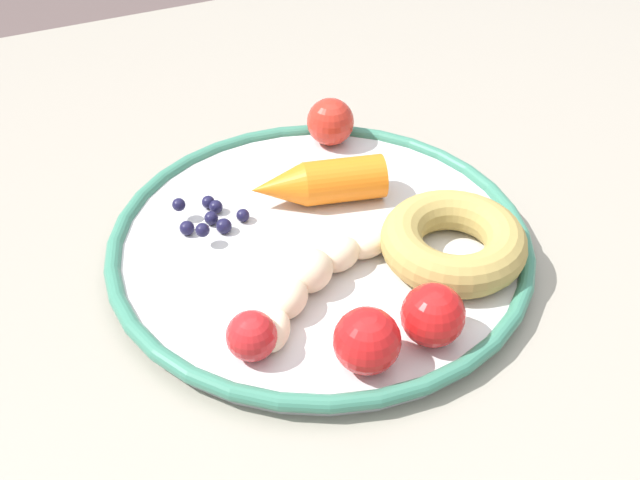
# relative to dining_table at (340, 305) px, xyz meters

# --- Properties ---
(dining_table) EXTENTS (1.27, 0.95, 0.75)m
(dining_table) POSITION_rel_dining_table_xyz_m (0.00, 0.00, 0.00)
(dining_table) COLOR gray
(dining_table) RESTS_ON ground_plane
(plate) EXTENTS (0.32, 0.32, 0.02)m
(plate) POSITION_rel_dining_table_xyz_m (0.02, 0.01, 0.09)
(plate) COLOR silver
(plate) RESTS_ON dining_table
(banana) EXTENTS (0.13, 0.08, 0.03)m
(banana) POSITION_rel_dining_table_xyz_m (0.05, 0.06, 0.10)
(banana) COLOR beige
(banana) RESTS_ON plate
(carrot_orange) EXTENTS (0.11, 0.06, 0.04)m
(carrot_orange) POSITION_rel_dining_table_xyz_m (0.00, -0.03, 0.11)
(carrot_orange) COLOR orange
(carrot_orange) RESTS_ON plate
(donut) EXTENTS (0.13, 0.13, 0.03)m
(donut) POSITION_rel_dining_table_xyz_m (-0.06, 0.07, 0.10)
(donut) COLOR #AB904A
(donut) RESTS_ON plate
(blueberry_pile) EXTENTS (0.05, 0.05, 0.02)m
(blueberry_pile) POSITION_rel_dining_table_xyz_m (0.09, -0.04, 0.10)
(blueberry_pile) COLOR #191638
(blueberry_pile) RESTS_ON plate
(tomato_near) EXTENTS (0.04, 0.04, 0.04)m
(tomato_near) POSITION_rel_dining_table_xyz_m (-0.00, 0.13, 0.11)
(tomato_near) COLOR red
(tomato_near) RESTS_ON plate
(tomato_mid) EXTENTS (0.04, 0.04, 0.04)m
(tomato_mid) POSITION_rel_dining_table_xyz_m (-0.04, -0.11, 0.11)
(tomato_mid) COLOR red
(tomato_mid) RESTS_ON plate
(tomato_far) EXTENTS (0.03, 0.03, 0.03)m
(tomato_far) POSITION_rel_dining_table_xyz_m (0.11, 0.10, 0.11)
(tomato_far) COLOR red
(tomato_far) RESTS_ON plate
(tomato_extra) EXTENTS (0.04, 0.04, 0.04)m
(tomato_extra) POSITION_rel_dining_table_xyz_m (0.05, 0.13, 0.11)
(tomato_extra) COLOR red
(tomato_extra) RESTS_ON plate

